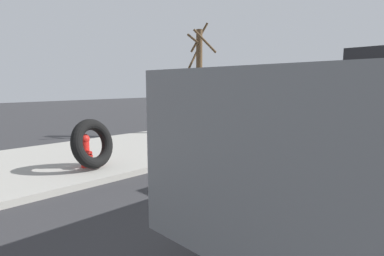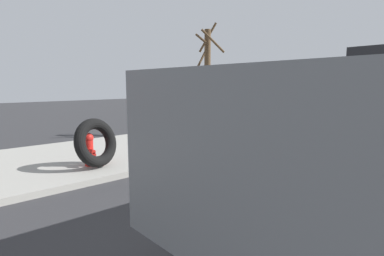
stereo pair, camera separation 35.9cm
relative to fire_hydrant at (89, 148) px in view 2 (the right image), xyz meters
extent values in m
cube|color=#99968E|center=(-0.41, 1.35, -0.54)|extent=(36.00, 5.00, 0.15)
cylinder|color=red|center=(0.00, 0.01, -0.13)|extent=(0.23, 0.23, 0.67)
sphere|color=red|center=(0.00, 0.01, 0.28)|extent=(0.26, 0.26, 0.26)
cylinder|color=red|center=(0.00, -0.20, -0.05)|extent=(0.10, 0.18, 0.10)
cylinder|color=red|center=(0.00, 0.21, -0.05)|extent=(0.10, 0.18, 0.10)
cylinder|color=red|center=(0.00, -0.20, -0.13)|extent=(0.12, 0.18, 0.12)
torus|color=black|center=(0.08, -0.27, 0.18)|extent=(1.37, 0.91, 1.29)
cube|color=slate|center=(0.69, -6.20, 0.99)|extent=(4.83, 2.56, 1.60)
cube|color=black|center=(1.79, -6.21, 0.06)|extent=(7.01, 0.99, 0.24)
cylinder|color=black|center=(4.10, -4.99, -0.06)|extent=(1.10, 0.31, 1.10)
cylinder|color=black|center=(-0.50, -4.94, -0.06)|extent=(1.10, 0.31, 1.10)
cylinder|color=black|center=(8.91, -3.10, -0.06)|extent=(1.11, 0.34, 1.10)
cylinder|color=#4C3823|center=(6.19, 1.88, 1.73)|extent=(0.27, 0.27, 4.39)
cylinder|color=#4C3823|center=(6.44, 2.12, 3.65)|extent=(0.61, 0.63, 1.26)
cylinder|color=#4C3823|center=(6.22, 2.22, 2.80)|extent=(0.76, 0.15, 1.14)
cylinder|color=#4C3823|center=(6.02, 1.39, 3.39)|extent=(1.05, 0.44, 0.92)
cylinder|color=#4C3823|center=(5.85, 1.89, 3.51)|extent=(0.13, 0.74, 0.51)
camera|label=1|loc=(-3.51, -7.35, 1.66)|focal=28.75mm
camera|label=2|loc=(-3.25, -7.60, 1.66)|focal=28.75mm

